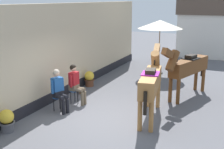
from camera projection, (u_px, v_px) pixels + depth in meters
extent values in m
plane|color=#56565B|center=(140.00, 91.00, 11.64)|extent=(40.00, 40.00, 0.00)
cube|color=#CCB793|center=(63.00, 50.00, 10.89)|extent=(0.30, 14.00, 3.40)
cube|color=black|center=(65.00, 89.00, 11.27)|extent=(0.34, 14.00, 0.36)
cube|color=silver|center=(206.00, 35.00, 18.45)|extent=(3.20, 2.40, 2.60)
cube|color=brown|center=(208.00, 7.00, 18.01)|extent=(3.40, 2.60, 0.90)
cylinder|color=#194C99|center=(58.00, 97.00, 9.46)|extent=(0.34, 0.34, 0.03)
cylinder|color=black|center=(61.00, 105.00, 9.43)|extent=(0.02, 0.02, 0.45)
cylinder|color=black|center=(60.00, 103.00, 9.65)|extent=(0.02, 0.02, 0.45)
cylinder|color=black|center=(54.00, 105.00, 9.48)|extent=(0.02, 0.02, 0.45)
cube|color=black|center=(58.00, 94.00, 9.43)|extent=(0.33, 0.38, 0.20)
cube|color=#1E4C8C|center=(57.00, 84.00, 9.35)|extent=(0.32, 0.39, 0.44)
sphere|color=tan|center=(57.00, 74.00, 9.26)|extent=(0.20, 0.20, 0.20)
sphere|color=#B2A38E|center=(56.00, 73.00, 9.26)|extent=(0.22, 0.22, 0.22)
cylinder|color=black|center=(63.00, 96.00, 9.37)|extent=(0.40, 0.25, 0.13)
cylinder|color=black|center=(67.00, 106.00, 9.32)|extent=(0.11, 0.11, 0.46)
cylinder|color=black|center=(59.00, 97.00, 9.26)|extent=(0.40, 0.25, 0.13)
cylinder|color=black|center=(63.00, 107.00, 9.21)|extent=(0.11, 0.11, 0.46)
cylinder|color=#1E4C8C|center=(63.00, 85.00, 9.49)|extent=(0.09, 0.09, 0.42)
cylinder|color=#1E4C8C|center=(52.00, 87.00, 9.20)|extent=(0.09, 0.09, 0.42)
cylinder|color=#194C99|center=(74.00, 90.00, 10.14)|extent=(0.34, 0.34, 0.03)
cylinder|color=black|center=(78.00, 98.00, 10.14)|extent=(0.02, 0.02, 0.45)
cylinder|color=black|center=(75.00, 96.00, 10.34)|extent=(0.02, 0.02, 0.45)
cylinder|color=black|center=(71.00, 98.00, 10.13)|extent=(0.02, 0.02, 0.45)
cube|color=brown|center=(74.00, 87.00, 10.11)|extent=(0.26, 0.34, 0.20)
cube|color=maroon|center=(74.00, 78.00, 10.03)|extent=(0.24, 0.35, 0.44)
sphere|color=tan|center=(73.00, 68.00, 9.94)|extent=(0.20, 0.20, 0.20)
sphere|color=black|center=(73.00, 68.00, 9.94)|extent=(0.22, 0.22, 0.22)
cylinder|color=brown|center=(80.00, 89.00, 10.11)|extent=(0.39, 0.16, 0.13)
cylinder|color=brown|center=(85.00, 98.00, 10.09)|extent=(0.11, 0.11, 0.46)
cylinder|color=brown|center=(77.00, 90.00, 9.97)|extent=(0.39, 0.16, 0.13)
cylinder|color=brown|center=(82.00, 99.00, 9.96)|extent=(0.11, 0.11, 0.46)
cylinder|color=maroon|center=(78.00, 78.00, 10.20)|extent=(0.09, 0.09, 0.42)
cylinder|color=maroon|center=(71.00, 81.00, 9.86)|extent=(0.09, 0.09, 0.42)
cube|color=#9E6B38|center=(151.00, 82.00, 8.70)|extent=(0.81, 2.24, 0.52)
cylinder|color=#9E6B38|center=(149.00, 94.00, 9.83)|extent=(0.13, 0.13, 0.90)
cylinder|color=#9E6B38|center=(158.00, 94.00, 9.76)|extent=(0.13, 0.13, 0.90)
cylinder|color=#9E6B38|center=(140.00, 115.00, 8.01)|extent=(0.13, 0.13, 0.90)
cylinder|color=#9E6B38|center=(151.00, 117.00, 7.94)|extent=(0.13, 0.13, 0.90)
cylinder|color=#9E6B38|center=(155.00, 61.00, 9.72)|extent=(0.38, 0.67, 0.73)
cube|color=#9E6B38|center=(157.00, 50.00, 9.97)|extent=(0.27, 0.55, 0.40)
cube|color=black|center=(155.00, 57.00, 9.67)|extent=(0.15, 0.63, 0.48)
cylinder|color=black|center=(145.00, 103.00, 7.70)|extent=(0.12, 0.12, 0.65)
cube|color=#8C1E8C|center=(151.00, 74.00, 8.53)|extent=(0.60, 0.68, 0.03)
cube|color=black|center=(151.00, 71.00, 8.52)|extent=(0.35, 0.48, 0.12)
cube|color=brown|center=(189.00, 66.00, 10.68)|extent=(1.10, 2.23, 0.52)
cylinder|color=brown|center=(178.00, 92.00, 10.06)|extent=(0.13, 0.13, 0.90)
cylinder|color=brown|center=(170.00, 90.00, 10.26)|extent=(0.13, 0.13, 0.90)
cylinder|color=brown|center=(203.00, 80.00, 11.45)|extent=(0.13, 0.13, 0.90)
cylinder|color=brown|center=(196.00, 79.00, 11.66)|extent=(0.13, 0.13, 0.90)
cylinder|color=brown|center=(173.00, 61.00, 9.72)|extent=(0.46, 0.69, 0.73)
cube|color=brown|center=(168.00, 53.00, 9.40)|extent=(0.33, 0.56, 0.40)
cube|color=black|center=(173.00, 57.00, 9.70)|extent=(0.23, 0.61, 0.48)
cylinder|color=black|center=(202.00, 68.00, 11.57)|extent=(0.13, 0.13, 0.65)
cube|color=black|center=(191.00, 58.00, 10.69)|extent=(0.66, 0.72, 0.03)
cube|color=black|center=(191.00, 56.00, 10.67)|extent=(0.40, 0.50, 0.12)
cylinder|color=#4C4C51|center=(7.00, 127.00, 8.03)|extent=(0.34, 0.34, 0.28)
cylinder|color=#4C4C51|center=(7.00, 123.00, 8.00)|extent=(0.43, 0.43, 0.04)
sphere|color=gold|center=(6.00, 117.00, 7.96)|extent=(0.40, 0.40, 0.40)
cylinder|color=brown|center=(89.00, 83.00, 12.21)|extent=(0.34, 0.34, 0.28)
cylinder|color=brown|center=(89.00, 80.00, 12.18)|extent=(0.43, 0.43, 0.04)
sphere|color=gold|center=(89.00, 76.00, 12.13)|extent=(0.40, 0.40, 0.40)
cylinder|color=black|center=(158.00, 73.00, 14.30)|extent=(0.44, 0.44, 0.06)
cylinder|color=olive|center=(159.00, 51.00, 14.03)|extent=(0.04, 0.04, 2.20)
cone|color=beige|center=(160.00, 24.00, 13.71)|extent=(2.10, 2.10, 0.40)
cube|color=brown|center=(82.00, 91.00, 11.31)|extent=(0.21, 0.30, 0.20)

